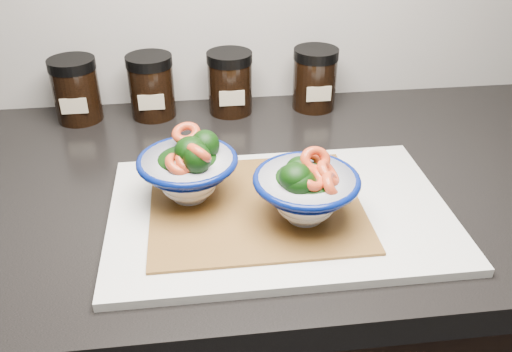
{
  "coord_description": "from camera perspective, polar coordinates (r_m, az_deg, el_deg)",
  "views": [
    {
      "loc": [
        -0.01,
        0.77,
        1.33
      ],
      "look_at": [
        0.07,
        1.36,
        0.96
      ],
      "focal_mm": 38.0,
      "sensor_mm": 36.0,
      "label": 1
    }
  ],
  "objects": [
    {
      "name": "countertop",
      "position": [
        0.82,
        -5.45,
        -1.72
      ],
      "size": [
        3.5,
        0.6,
        0.04
      ],
      "primitive_type": "cube",
      "color": "black",
      "rests_on": "cabinet"
    },
    {
      "name": "cutting_board",
      "position": [
        0.73,
        2.49,
        -3.82
      ],
      "size": [
        0.45,
        0.3,
        0.01
      ],
      "primitive_type": "cube",
      "color": "silver",
      "rests_on": "countertop"
    },
    {
      "name": "bamboo_mat",
      "position": [
        0.73,
        0.0,
        -3.09
      ],
      "size": [
        0.28,
        0.24,
        0.0
      ],
      "primitive_type": "cube",
      "color": "olive",
      "rests_on": "cutting_board"
    },
    {
      "name": "bowl_left",
      "position": [
        0.72,
        -7.06,
        0.68
      ],
      "size": [
        0.13,
        0.13,
        0.1
      ],
      "rotation": [
        0.0,
        0.0,
        -0.18
      ],
      "color": "white",
      "rests_on": "bamboo_mat"
    },
    {
      "name": "bowl_right",
      "position": [
        0.68,
        5.28,
        -1.45
      ],
      "size": [
        0.13,
        0.13,
        0.1
      ],
      "rotation": [
        0.0,
        0.0,
        0.35
      ],
      "color": "white",
      "rests_on": "bamboo_mat"
    },
    {
      "name": "spice_jar_a",
      "position": [
        1.02,
        -18.42,
        8.61
      ],
      "size": [
        0.08,
        0.08,
        0.11
      ],
      "color": "black",
      "rests_on": "countertop"
    },
    {
      "name": "spice_jar_b",
      "position": [
        1.0,
        -10.95,
        9.27
      ],
      "size": [
        0.08,
        0.08,
        0.11
      ],
      "color": "black",
      "rests_on": "countertop"
    },
    {
      "name": "spice_jar_c",
      "position": [
        1.0,
        -2.75,
        9.8
      ],
      "size": [
        0.08,
        0.08,
        0.11
      ],
      "color": "black",
      "rests_on": "countertop"
    },
    {
      "name": "spice_jar_d",
      "position": [
        1.02,
        6.2,
        10.16
      ],
      "size": [
        0.08,
        0.08,
        0.11
      ],
      "color": "black",
      "rests_on": "countertop"
    }
  ]
}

